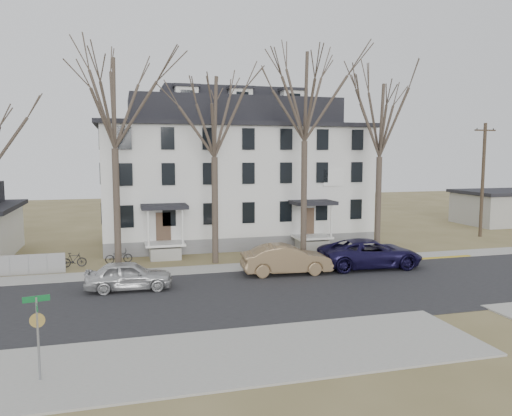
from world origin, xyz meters
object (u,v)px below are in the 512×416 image
object	(u,v)px
car_tan	(286,260)
bicycle_left	(119,257)
tree_mid_right	(380,115)
utility_pole_far	(483,179)
bicycle_right	(74,261)
car_silver	(129,276)
boarding_house	(233,174)
tree_center	(305,90)
tree_mid_left	(214,111)
street_sign	(38,326)
car_navy	(370,254)
tree_far_left	(113,96)

from	to	relation	value
car_tan	bicycle_left	distance (m)	10.86
tree_mid_right	car_tan	distance (m)	12.61
utility_pole_far	bicycle_right	world-z (taller)	utility_pole_far
utility_pole_far	car_silver	size ratio (longest dim) A/B	2.18
boarding_house	tree_center	world-z (taller)	tree_center
boarding_house	tree_mid_left	size ratio (longest dim) A/B	1.63
bicycle_left	car_tan	bearing A→B (deg)	-126.63
tree_center	street_sign	distance (m)	22.81
utility_pole_far	bicycle_right	distance (m)	32.61
tree_center	utility_pole_far	distance (m)	19.03
car_navy	bicycle_right	bearing A→B (deg)	78.88
tree_far_left	bicycle_right	distance (m)	10.28
bicycle_right	street_sign	bearing A→B (deg)	-179.81
car_silver	car_tan	size ratio (longest dim) A/B	0.84
boarding_house	car_silver	size ratio (longest dim) A/B	4.77
tree_mid_right	street_sign	size ratio (longest dim) A/B	4.69
bicycle_left	bicycle_right	world-z (taller)	bicycle_right
tree_center	street_sign	bearing A→B (deg)	-133.32
tree_center	utility_pole_far	xyz separation A→B (m)	(17.50, 4.20, -6.18)
tree_center	bicycle_right	distance (m)	18.12
utility_pole_far	car_tan	bearing A→B (deg)	-157.55
tree_center	bicycle_right	size ratio (longest dim) A/B	9.84
car_silver	street_sign	bearing A→B (deg)	166.76
boarding_house	utility_pole_far	size ratio (longest dim) A/B	2.19
boarding_house	bicycle_right	world-z (taller)	boarding_house
tree_far_left	car_navy	distance (m)	18.08
boarding_house	tree_center	xyz separation A→B (m)	(3.00, -8.15, 5.71)
street_sign	car_silver	bearing A→B (deg)	62.94
tree_mid_right	bicycle_left	xyz separation A→B (m)	(-17.48, 1.36, -9.16)
car_navy	tree_mid_right	bearing A→B (deg)	-29.67
tree_mid_left	tree_center	world-z (taller)	tree_center
car_tan	car_navy	distance (m)	5.50
tree_mid_left	utility_pole_far	size ratio (longest dim) A/B	1.34
tree_mid_left	car_navy	xyz separation A→B (m)	(8.90, -3.87, -8.73)
bicycle_left	utility_pole_far	bearing A→B (deg)	-90.90
street_sign	boarding_house	bearing A→B (deg)	52.99
bicycle_left	bicycle_right	bearing A→B (deg)	92.74
tree_mid_right	bicycle_left	bearing A→B (deg)	175.56
car_silver	car_navy	world-z (taller)	car_navy
tree_center	tree_mid_right	distance (m)	5.70
tree_mid_right	street_sign	xyz separation A→B (m)	(-19.79, -15.15, -7.81)
tree_center	bicycle_left	distance (m)	16.08
boarding_house	car_navy	xyz separation A→B (m)	(5.90, -12.03, -4.51)
tree_center	boarding_house	bearing A→B (deg)	110.20
boarding_house	car_silver	xyz separation A→B (m)	(-8.47, -13.39, -4.64)
tree_center	utility_pole_far	bearing A→B (deg)	13.50
car_tan	bicycle_right	world-z (taller)	car_tan
bicycle_right	tree_mid_left	bearing A→B (deg)	-97.19
tree_far_left	boarding_house	bearing A→B (deg)	42.18
car_navy	street_sign	xyz separation A→B (m)	(-17.19, -11.28, 0.92)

